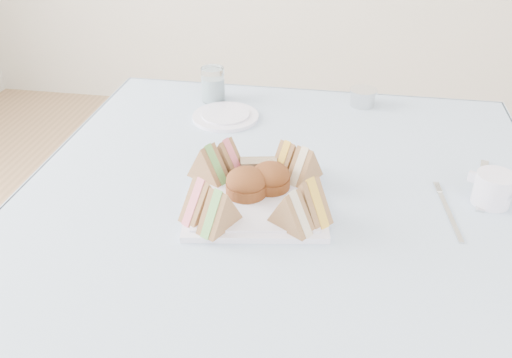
% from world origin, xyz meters
% --- Properties ---
extents(table, '(0.90, 0.90, 0.74)m').
position_xyz_m(table, '(0.00, 0.00, 0.37)').
color(table, brown).
rests_on(table, floor).
extents(tablecloth, '(1.02, 1.02, 0.01)m').
position_xyz_m(tablecloth, '(0.00, 0.00, 0.74)').
color(tablecloth, '#ACC0E5').
rests_on(tablecloth, table).
extents(serving_plate, '(0.29, 0.29, 0.01)m').
position_xyz_m(serving_plate, '(-0.05, -0.05, 0.75)').
color(serving_plate, white).
rests_on(serving_plate, tablecloth).
extents(sandwich_fl_a, '(0.08, 0.09, 0.08)m').
position_xyz_m(sandwich_fl_a, '(-0.13, -0.12, 0.80)').
color(sandwich_fl_a, '#976D4A').
rests_on(sandwich_fl_a, serving_plate).
extents(sandwich_fl_b, '(0.07, 0.09, 0.07)m').
position_xyz_m(sandwich_fl_b, '(-0.09, -0.15, 0.80)').
color(sandwich_fl_b, '#976D4A').
rests_on(sandwich_fl_b, serving_plate).
extents(sandwich_fr_a, '(0.09, 0.09, 0.08)m').
position_xyz_m(sandwich_fr_a, '(0.06, -0.09, 0.80)').
color(sandwich_fr_a, '#976D4A').
rests_on(sandwich_fr_a, serving_plate).
extents(sandwich_fr_b, '(0.09, 0.08, 0.07)m').
position_xyz_m(sandwich_fr_b, '(0.03, -0.13, 0.79)').
color(sandwich_fr_b, '#976D4A').
rests_on(sandwich_fr_b, serving_plate).
extents(sandwich_bl_a, '(0.09, 0.08, 0.08)m').
position_xyz_m(sandwich_bl_a, '(-0.15, -0.00, 0.80)').
color(sandwich_bl_a, '#976D4A').
rests_on(sandwich_bl_a, serving_plate).
extents(sandwich_bl_b, '(0.09, 0.07, 0.07)m').
position_xyz_m(sandwich_bl_b, '(-0.12, 0.03, 0.79)').
color(sandwich_bl_b, '#976D4A').
rests_on(sandwich_bl_b, serving_plate).
extents(sandwich_br_a, '(0.07, 0.09, 0.07)m').
position_xyz_m(sandwich_br_a, '(0.04, 0.03, 0.79)').
color(sandwich_br_a, '#976D4A').
rests_on(sandwich_br_a, serving_plate).
extents(sandwich_br_b, '(0.07, 0.08, 0.07)m').
position_xyz_m(sandwich_br_b, '(-0.00, 0.05, 0.79)').
color(sandwich_br_b, '#976D4A').
rests_on(sandwich_br_b, serving_plate).
extents(scone_left, '(0.09, 0.09, 0.05)m').
position_xyz_m(scone_left, '(-0.06, -0.05, 0.78)').
color(scone_left, brown).
rests_on(scone_left, serving_plate).
extents(scone_right, '(0.10, 0.10, 0.05)m').
position_xyz_m(scone_right, '(-0.02, -0.02, 0.78)').
color(scone_right, brown).
rests_on(scone_right, serving_plate).
extents(pastry_slice, '(0.08, 0.04, 0.03)m').
position_xyz_m(pastry_slice, '(-0.05, 0.03, 0.77)').
color(pastry_slice, beige).
rests_on(pastry_slice, serving_plate).
extents(side_plate, '(0.17, 0.17, 0.01)m').
position_xyz_m(side_plate, '(-0.18, 0.29, 0.75)').
color(side_plate, white).
rests_on(side_plate, tablecloth).
extents(water_glass, '(0.07, 0.07, 0.09)m').
position_xyz_m(water_glass, '(-0.23, 0.40, 0.79)').
color(water_glass, white).
rests_on(water_glass, tablecloth).
extents(tea_strainer, '(0.08, 0.08, 0.04)m').
position_xyz_m(tea_strainer, '(0.15, 0.43, 0.77)').
color(tea_strainer, '#BDBDBD').
rests_on(tea_strainer, tablecloth).
extents(knife, '(0.06, 0.20, 0.00)m').
position_xyz_m(knife, '(0.39, 0.08, 0.75)').
color(knife, '#BDBDBD').
rests_on(knife, tablecloth).
extents(fork, '(0.03, 0.16, 0.00)m').
position_xyz_m(fork, '(0.31, -0.04, 0.75)').
color(fork, '#BDBDBD').
rests_on(fork, tablecloth).
extents(creamer_jug, '(0.09, 0.09, 0.06)m').
position_xyz_m(creamer_jug, '(0.39, 0.02, 0.78)').
color(creamer_jug, white).
rests_on(creamer_jug, tablecloth).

